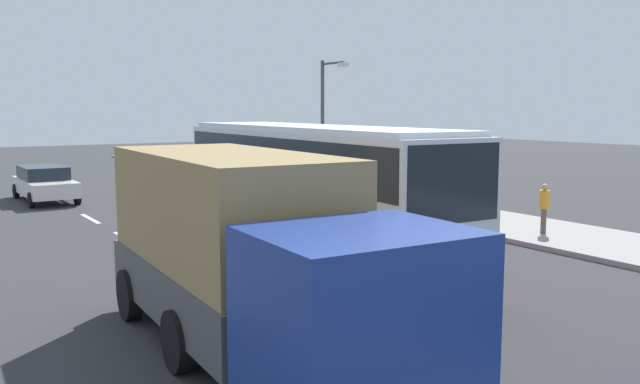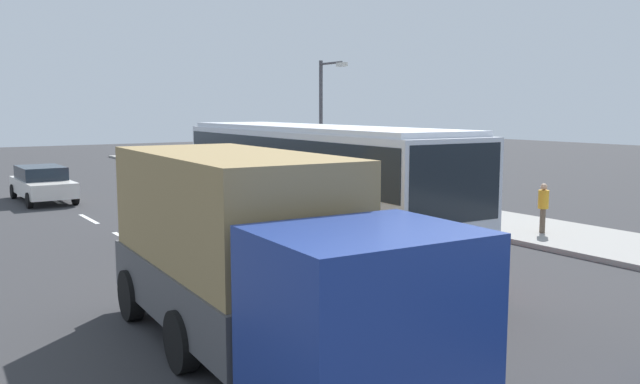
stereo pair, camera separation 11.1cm
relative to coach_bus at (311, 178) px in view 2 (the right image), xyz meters
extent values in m
plane|color=#333335|center=(0.08, -1.15, -2.19)|extent=(120.00, 120.00, 0.00)
cube|color=gray|center=(0.08, 8.03, -2.11)|extent=(80.00, 4.00, 0.15)
cube|color=white|center=(-15.74, -3.22, -2.18)|extent=(2.40, 0.16, 0.01)
cube|color=white|center=(-9.87, -3.22, -2.18)|extent=(2.40, 0.16, 0.01)
cube|color=white|center=(-5.55, -3.22, -2.18)|extent=(2.40, 0.16, 0.01)
cube|color=white|center=(0.26, -3.22, -2.18)|extent=(2.40, 0.16, 0.01)
cube|color=white|center=(6.71, -3.22, -2.18)|extent=(2.40, 0.16, 0.01)
cube|color=red|center=(0.00, 0.00, -1.15)|extent=(11.04, 3.00, 0.97)
cube|color=silver|center=(0.00, 0.00, 0.28)|extent=(11.04, 3.00, 1.89)
cube|color=black|center=(0.00, 0.00, 0.56)|extent=(10.82, 3.01, 1.04)
cube|color=black|center=(5.41, -0.27, 0.38)|extent=(0.23, 2.26, 1.51)
cube|color=silver|center=(0.00, 0.00, 1.29)|extent=(10.59, 2.83, 0.12)
cylinder|color=black|center=(3.92, 0.98, -1.64)|extent=(1.11, 0.35, 1.10)
cylinder|color=black|center=(3.80, -1.37, -1.64)|extent=(1.11, 0.35, 1.10)
cylinder|color=black|center=(-3.00, 1.33, -1.64)|extent=(1.11, 0.35, 1.10)
cylinder|color=black|center=(-3.12, -1.02, -1.64)|extent=(1.11, 0.35, 1.10)
cylinder|color=black|center=(-4.20, 1.39, -1.64)|extent=(1.11, 0.35, 1.10)
cylinder|color=black|center=(-4.32, -0.96, -1.64)|extent=(1.11, 0.35, 1.10)
cube|color=navy|center=(8.32, -4.63, -0.65)|extent=(2.22, 2.60, 2.11)
cube|color=#4C4C4F|center=(4.25, -4.42, -1.26)|extent=(5.78, 2.78, 0.90)
cube|color=#997F51|center=(4.25, -4.42, 0.12)|extent=(5.55, 2.67, 1.86)
cylinder|color=black|center=(5.26, -3.27, -1.71)|extent=(0.97, 0.33, 0.96)
cylinder|color=black|center=(5.14, -5.67, -1.71)|extent=(0.97, 0.33, 0.96)
cylinder|color=black|center=(2.39, -3.13, -1.71)|extent=(0.97, 0.33, 0.96)
cylinder|color=black|center=(2.26, -5.52, -1.71)|extent=(0.97, 0.33, 0.96)
cube|color=white|center=(-15.57, -3.66, -1.55)|extent=(4.80, 1.93, 0.63)
cube|color=#1E2833|center=(-15.85, -3.67, -0.96)|extent=(2.65, 1.75, 0.55)
cylinder|color=black|center=(-13.84, -2.75, -1.87)|extent=(0.64, 0.21, 0.64)
cylinder|color=black|center=(-13.81, -4.53, -1.87)|extent=(0.64, 0.21, 0.64)
cylinder|color=black|center=(-17.32, -2.80, -1.87)|extent=(0.64, 0.21, 0.64)
cylinder|color=black|center=(-17.29, -4.58, -1.87)|extent=(0.64, 0.21, 0.64)
cube|color=silver|center=(-10.79, 3.66, -1.54)|extent=(4.40, 1.99, 0.65)
cube|color=#1E2833|center=(-11.10, 3.67, -0.95)|extent=(2.44, 1.78, 0.54)
cylinder|color=black|center=(-9.24, 4.49, -1.87)|extent=(0.65, 0.22, 0.64)
cylinder|color=black|center=(-9.30, 2.73, -1.87)|extent=(0.65, 0.22, 0.64)
cylinder|color=black|center=(-12.28, 4.59, -1.87)|extent=(0.65, 0.22, 0.64)
cylinder|color=black|center=(-12.34, 2.83, -1.87)|extent=(0.65, 0.22, 0.64)
cylinder|color=brown|center=(-5.22, 7.72, -1.66)|extent=(0.14, 0.14, 0.75)
cylinder|color=brown|center=(-5.14, 7.58, -1.66)|extent=(0.14, 0.14, 0.75)
cylinder|color=#338C4C|center=(-5.18, 7.65, -1.01)|extent=(0.32, 0.32, 0.56)
sphere|color=tan|center=(-5.18, 7.65, -0.63)|extent=(0.20, 0.20, 0.20)
cylinder|color=brown|center=(1.49, 7.55, -1.66)|extent=(0.14, 0.14, 0.76)
cylinder|color=brown|center=(1.37, 7.66, -1.66)|extent=(0.14, 0.14, 0.76)
cylinder|color=gold|center=(1.43, 7.60, -0.99)|extent=(0.32, 0.32, 0.57)
sphere|color=tan|center=(1.43, 7.60, -0.61)|extent=(0.21, 0.21, 0.21)
cylinder|color=#47474C|center=(-9.56, 6.68, 0.90)|extent=(0.16, 0.16, 5.87)
cylinder|color=#47474C|center=(-8.79, 6.68, 3.68)|extent=(1.55, 0.10, 0.10)
cube|color=silver|center=(-8.01, 6.68, 3.58)|extent=(0.50, 0.24, 0.16)
camera|label=1|loc=(14.30, -9.12, 1.79)|focal=36.78mm
camera|label=2|loc=(14.24, -9.21, 1.79)|focal=36.78mm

